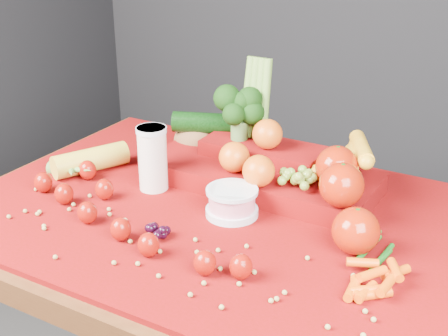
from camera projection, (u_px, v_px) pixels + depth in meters
The scene contains 12 objects.
table at pixel (219, 254), 1.35m from camera, with size 1.10×0.80×0.75m.
red_cloth at pixel (219, 212), 1.31m from camera, with size 1.05×0.75×0.01m, color #6E030A.
milk_glass at pixel (152, 156), 1.37m from camera, with size 0.07×0.07×0.15m.
yogurt_bowl at pixel (232, 201), 1.27m from camera, with size 0.11×0.11×0.06m.
strawberry_scatter at pixel (121, 208), 1.25m from camera, with size 0.58×0.28×0.05m.
dark_grape_cluster at pixel (154, 231), 1.20m from camera, with size 0.06×0.05×0.03m, color black, non-canonical shape.
soybean_scatter at pixel (164, 251), 1.14m from camera, with size 0.84×0.24×0.01m, color #AB9849, non-canonical shape.
corn_ear at pixel (77, 166), 1.45m from camera, with size 0.24×0.26×0.06m.
potato at pixel (195, 142), 1.55m from camera, with size 0.12×0.08×0.08m, color brown.
baby_carrot_pile at pixel (364, 278), 1.05m from camera, with size 0.17×0.17×0.03m, color #DD4D07, non-canonical shape.
green_bean_pile at pixel (374, 252), 1.14m from camera, with size 0.14×0.12×0.01m, color #165E15, non-canonical shape.
produce_mound at pixel (275, 164), 1.37m from camera, with size 0.60×0.37×0.27m.
Camera 1 is at (0.59, -1.00, 1.37)m, focal length 50.00 mm.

